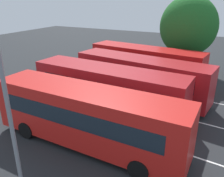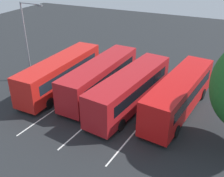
# 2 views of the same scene
# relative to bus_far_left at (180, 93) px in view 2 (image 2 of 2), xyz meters

# --- Properties ---
(ground_plane) EXTENTS (77.89, 77.89, 0.00)m
(ground_plane) POSITION_rel_bus_far_left_xyz_m (-0.39, 5.77, -1.80)
(ground_plane) COLOR #232628
(bus_far_left) EXTENTS (11.23, 3.86, 3.27)m
(bus_far_left) POSITION_rel_bus_far_left_xyz_m (0.00, 0.00, 0.00)
(bus_far_left) COLOR red
(bus_far_left) RESTS_ON ground
(bus_center_left) EXTENTS (11.24, 3.95, 3.27)m
(bus_center_left) POSITION_rel_bus_far_left_xyz_m (-1.00, 4.09, 0.00)
(bus_center_left) COLOR #AD191E
(bus_center_left) RESTS_ON ground
(bus_center_right) EXTENTS (11.13, 3.11, 3.27)m
(bus_center_right) POSITION_rel_bus_far_left_xyz_m (0.10, 7.63, 0.00)
(bus_center_right) COLOR #AD191E
(bus_center_right) RESTS_ON ground
(bus_far_right) EXTENTS (11.07, 2.84, 3.27)m
(bus_far_right) POSITION_rel_bus_far_left_xyz_m (-0.75, 11.62, 0.00)
(bus_far_right) COLOR red
(bus_far_right) RESTS_ON ground
(pedestrian) EXTENTS (0.37, 0.37, 1.72)m
(pedestrian) POSITION_rel_bus_far_left_xyz_m (6.21, 9.04, -0.78)
(pedestrian) COLOR #232833
(pedestrian) RESTS_ON ground
(street_lamp) EXTENTS (0.20, 2.67, 8.26)m
(street_lamp) POSITION_rel_bus_far_left_xyz_m (-0.34, 15.68, 2.95)
(street_lamp) COLOR gray
(street_lamp) RESTS_ON ground
(lane_stripe_outer_left) EXTENTS (16.78, 1.61, 0.01)m
(lane_stripe_outer_left) POSITION_rel_bus_far_left_xyz_m (-0.39, 1.95, -1.80)
(lane_stripe_outer_left) COLOR silver
(lane_stripe_outer_left) RESTS_ON ground
(lane_stripe_inner_left) EXTENTS (16.78, 1.61, 0.01)m
(lane_stripe_inner_left) POSITION_rel_bus_far_left_xyz_m (-0.39, 5.77, -1.80)
(lane_stripe_inner_left) COLOR silver
(lane_stripe_inner_left) RESTS_ON ground
(lane_stripe_inner_right) EXTENTS (16.78, 1.61, 0.01)m
(lane_stripe_inner_right) POSITION_rel_bus_far_left_xyz_m (-0.39, 9.58, -1.80)
(lane_stripe_inner_right) COLOR silver
(lane_stripe_inner_right) RESTS_ON ground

